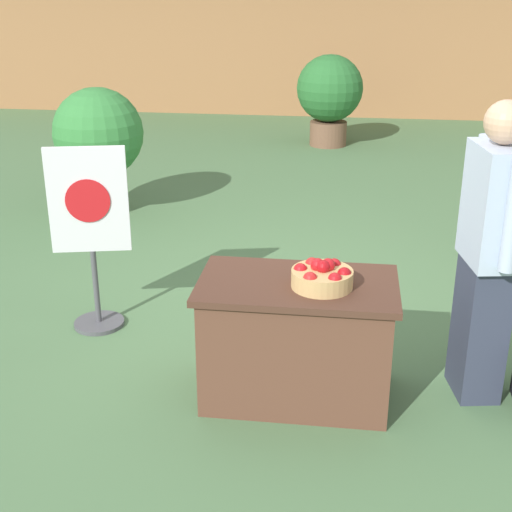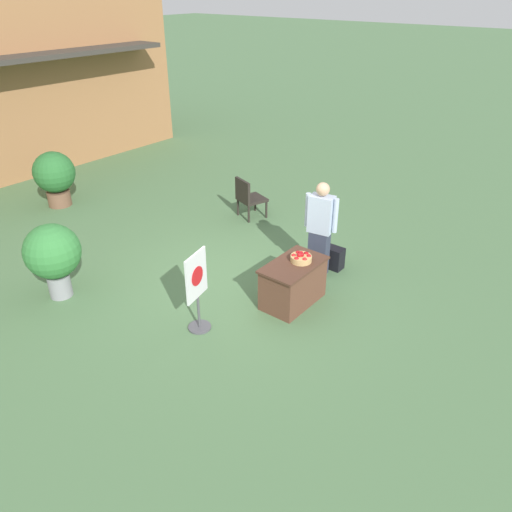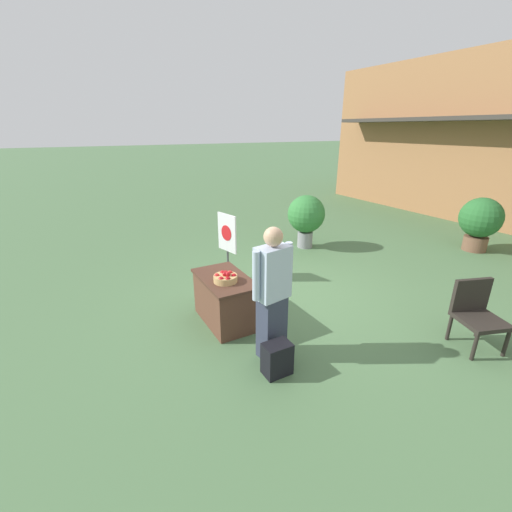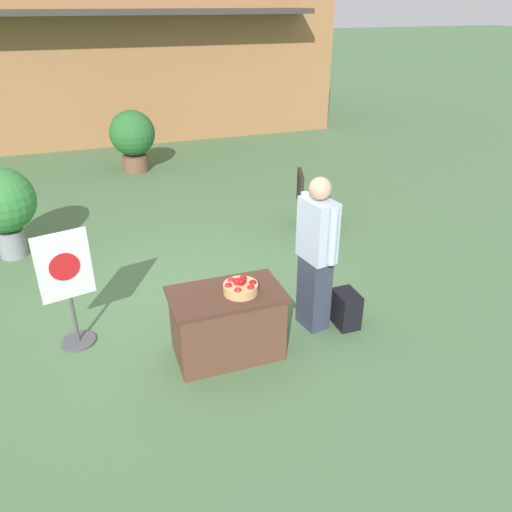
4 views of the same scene
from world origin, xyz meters
The scene contains 10 objects.
ground_plane centered at (0.00, 0.00, 0.00)m, with size 120.00×120.00×0.00m, color #4C7047.
storefront_building centered at (-0.80, 10.06, 2.51)m, with size 13.40×5.70×5.01m.
display_table centered at (0.21, -1.31, 0.37)m, with size 1.14×0.67×0.74m.
apple_basket centered at (0.34, -1.35, 0.81)m, with size 0.35×0.35×0.16m.
person_visitor centered at (1.28, -1.13, 0.91)m, with size 0.33×0.60×1.77m.
backpack centered at (1.63, -1.26, 0.21)m, with size 0.24×0.34×0.42m.
poster_board centered at (-1.28, -0.59, 0.71)m, with size 0.53×0.36×1.32m.
patio_chair centered at (2.40, 1.44, 0.51)m, with size 0.70×0.70×0.93m.
potted_plant_near_left centered at (0.13, 5.45, 0.76)m, with size 0.96×0.96×1.31m.
potted_plant_far_left centered at (-2.10, 1.92, 0.82)m, with size 0.92×0.92×1.32m.
Camera 4 is at (-0.94, -5.42, 3.35)m, focal length 35.00 mm.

